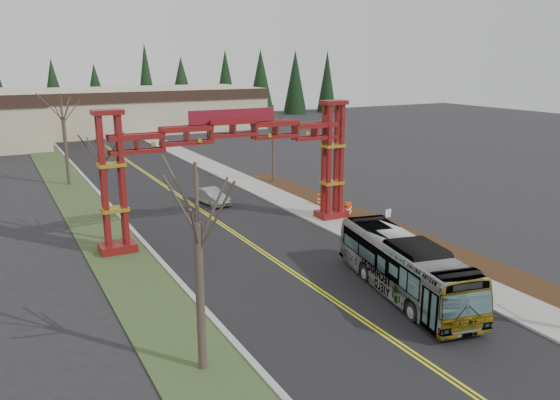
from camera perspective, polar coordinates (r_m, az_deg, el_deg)
ground at (r=24.07m, az=13.36°, el=-15.18°), size 200.00×200.00×0.00m
road at (r=44.41m, az=-8.36°, el=-1.03°), size 12.00×110.00×0.02m
lane_line_left at (r=44.37m, az=-8.50°, el=-1.03°), size 0.12×100.00×0.01m
lane_line_right at (r=44.45m, az=-8.21°, el=-0.99°), size 0.12×100.00×0.01m
curb_right at (r=46.74m, az=-1.27°, el=-0.01°), size 0.30×110.00×0.15m
sidewalk_right at (r=47.40m, az=0.30°, el=0.19°), size 2.60×110.00×0.14m
landscape_strip at (r=37.17m, az=15.06°, el=-4.39°), size 2.60×50.00×0.12m
grass_median at (r=42.50m, az=-18.54°, el=-2.31°), size 4.00×110.00×0.08m
curb_left at (r=42.81m, az=-16.11°, el=-1.96°), size 0.30×110.00×0.15m
gateway_arch at (r=36.77m, az=-4.93°, el=5.38°), size 18.20×1.60×8.90m
retail_building_east at (r=98.72m, az=-14.03°, el=9.24°), size 38.00×20.30×7.00m
conifer_treeline at (r=108.48m, az=-20.84°, el=10.74°), size 116.10×5.60×13.00m
transit_bus at (r=28.75m, az=12.88°, el=-6.80°), size 4.57×11.08×3.01m
silver_sedan at (r=45.98m, az=-7.19°, el=0.39°), size 2.12×4.22×1.33m
bare_tree_median_near at (r=20.12m, az=-8.64°, el=-2.45°), size 3.39×3.39×8.23m
bare_tree_median_mid at (r=37.08m, az=-17.99°, el=3.85°), size 3.23×3.23×7.54m
bare_tree_median_far at (r=55.44m, az=-21.75°, el=8.02°), size 3.34×3.34×8.77m
bare_tree_right_far at (r=53.04m, az=-0.71°, el=7.75°), size 2.98×2.98×7.56m
street_sign at (r=37.41m, az=11.22°, el=-1.80°), size 0.46×0.09×2.03m
barrel_south at (r=42.39m, az=7.06°, el=-1.09°), size 0.51×0.51×0.94m
barrel_mid at (r=42.76m, az=7.14°, el=-0.92°), size 0.54×0.54×1.00m
barrel_north at (r=45.20m, az=4.26°, el=-0.02°), size 0.52×0.52×0.97m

